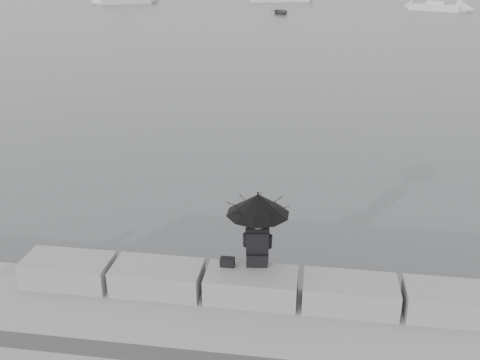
% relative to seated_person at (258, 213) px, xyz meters
% --- Properties ---
extents(ground, '(360.00, 360.00, 0.00)m').
position_rel_seated_person_xyz_m(ground, '(-0.05, 0.09, -1.99)').
color(ground, '#494B4E').
rests_on(ground, ground).
extents(stone_block_far_left, '(1.60, 0.80, 0.50)m').
position_rel_seated_person_xyz_m(stone_block_far_left, '(-3.45, -0.36, -1.24)').
color(stone_block_far_left, gray).
rests_on(stone_block_far_left, promenade).
extents(stone_block_left, '(1.60, 0.80, 0.50)m').
position_rel_seated_person_xyz_m(stone_block_left, '(-1.75, -0.36, -1.24)').
color(stone_block_left, gray).
rests_on(stone_block_left, promenade).
extents(stone_block_centre, '(1.60, 0.80, 0.50)m').
position_rel_seated_person_xyz_m(stone_block_centre, '(-0.05, -0.36, -1.24)').
color(stone_block_centre, gray).
rests_on(stone_block_centre, promenade).
extents(stone_block_right, '(1.60, 0.80, 0.50)m').
position_rel_seated_person_xyz_m(stone_block_right, '(1.65, -0.36, -1.24)').
color(stone_block_right, gray).
rests_on(stone_block_right, promenade).
extents(stone_block_far_right, '(1.60, 0.80, 0.50)m').
position_rel_seated_person_xyz_m(stone_block_far_right, '(3.35, -0.36, -1.24)').
color(stone_block_far_right, gray).
rests_on(stone_block_far_right, promenade).
extents(seated_person, '(1.12, 1.12, 1.39)m').
position_rel_seated_person_xyz_m(seated_person, '(0.00, 0.00, 0.00)').
color(seated_person, black).
rests_on(seated_person, stone_block_centre).
extents(bag, '(0.25, 0.14, 0.16)m').
position_rel_seated_person_xyz_m(bag, '(-0.51, -0.17, -0.91)').
color(bag, black).
rests_on(bag, stone_block_centre).
extents(sailboat_left, '(7.55, 5.75, 12.90)m').
position_rel_seated_person_xyz_m(sailboat_left, '(-27.99, 70.97, -1.46)').
color(sailboat_left, silver).
rests_on(sailboat_left, ground).
extents(sailboat_right, '(6.84, 5.38, 12.90)m').
position_rel_seated_person_xyz_m(sailboat_right, '(15.21, 65.78, -1.45)').
color(sailboat_right, silver).
rests_on(sailboat_right, ground).
extents(dinghy, '(3.61, 2.59, 0.56)m').
position_rel_seated_person_xyz_m(dinghy, '(-4.04, 58.43, -1.71)').
color(dinghy, slate).
rests_on(dinghy, ground).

